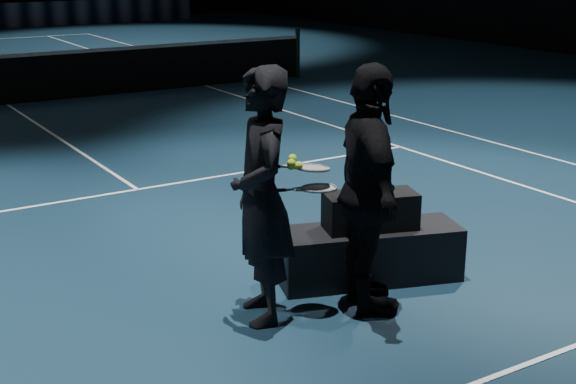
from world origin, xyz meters
name	(u,v)px	position (x,y,z in m)	size (l,w,h in m)	color
floor	(9,106)	(0.00, 0.00, 0.00)	(36.00, 36.00, 0.00)	#0E2533
court_lines	(9,105)	(0.00, 0.00, 0.00)	(10.98, 23.78, 0.01)	white
net_post_right	(298,53)	(6.40, 0.00, 0.55)	(0.10, 0.10, 1.10)	black
net_mesh	(6,82)	(0.00, 0.00, 0.45)	(12.80, 0.02, 0.86)	black
net_tape	(4,56)	(0.00, 0.00, 0.92)	(12.80, 0.03, 0.07)	white
player_bench	(369,254)	(0.71, -10.08, 0.24)	(1.59, 0.53, 0.48)	black
racket_bag	(370,211)	(0.71, -10.08, 0.64)	(0.80, 0.34, 0.32)	black
bag_signature	(383,216)	(0.71, -10.25, 0.64)	(0.37, 0.00, 0.11)	white
player_a	(262,197)	(-0.47, -10.23, 1.00)	(0.73, 0.48, 2.00)	black
player_b	(369,191)	(0.33, -10.54, 1.00)	(1.17, 0.49, 2.00)	black
racket_lower	(319,188)	(-0.05, -10.40, 1.05)	(0.68, 0.22, 0.03)	black
racket_upper	(312,168)	(-0.08, -10.34, 1.20)	(0.68, 0.22, 0.03)	black
tennis_balls	(294,163)	(-0.23, -10.32, 1.25)	(0.12, 0.10, 0.12)	#CFE931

